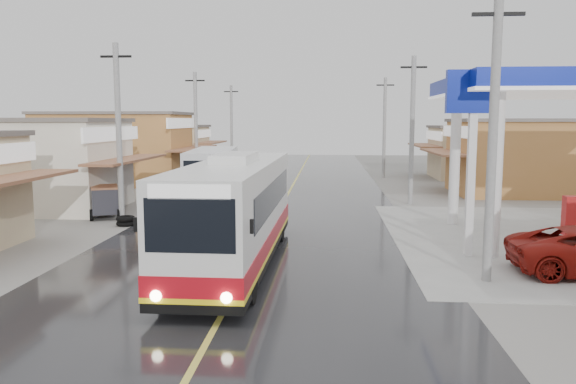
# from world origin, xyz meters

# --- Properties ---
(ground) EXTENTS (120.00, 120.00, 0.00)m
(ground) POSITION_xyz_m (0.00, 0.00, 0.00)
(ground) COLOR slate
(ground) RESTS_ON ground
(road) EXTENTS (12.00, 90.00, 0.02)m
(road) POSITION_xyz_m (0.00, 15.00, 0.01)
(road) COLOR black
(road) RESTS_ON ground
(centre_line) EXTENTS (0.15, 90.00, 0.01)m
(centre_line) POSITION_xyz_m (0.00, 15.00, 0.02)
(centre_line) COLOR #D8CC4C
(centre_line) RESTS_ON road
(shopfronts_left) EXTENTS (11.00, 44.00, 5.20)m
(shopfronts_left) POSITION_xyz_m (-13.00, 18.00, 0.00)
(shopfronts_left) COLOR tan
(shopfronts_left) RESTS_ON ground
(utility_poles_left) EXTENTS (1.60, 50.00, 8.00)m
(utility_poles_left) POSITION_xyz_m (-7.00, 16.00, 0.00)
(utility_poles_left) COLOR gray
(utility_poles_left) RESTS_ON ground
(utility_poles_right) EXTENTS (1.60, 36.00, 8.00)m
(utility_poles_right) POSITION_xyz_m (7.00, 15.00, 0.00)
(utility_poles_right) COLOR gray
(utility_poles_right) RESTS_ON ground
(coach_bus) EXTENTS (2.71, 11.34, 3.53)m
(coach_bus) POSITION_xyz_m (-0.43, 1.48, 1.70)
(coach_bus) COLOR silver
(coach_bus) RESTS_ON road
(second_bus) EXTENTS (3.20, 8.93, 2.90)m
(second_bus) POSITION_xyz_m (-4.18, 16.11, 1.56)
(second_bus) COLOR silver
(second_bus) RESTS_ON road
(cyclist) EXTENTS (0.76, 1.81, 1.90)m
(cyclist) POSITION_xyz_m (-3.41, 11.10, 0.62)
(cyclist) COLOR black
(cyclist) RESTS_ON ground
(tricycle_near) EXTENTS (1.99, 2.19, 1.53)m
(tricycle_near) POSITION_xyz_m (-8.01, 9.52, 0.87)
(tricycle_near) COLOR #26262D
(tricycle_near) RESTS_ON ground
(tyre_stack) EXTENTS (0.82, 0.82, 0.42)m
(tyre_stack) POSITION_xyz_m (-6.34, 7.69, 0.21)
(tyre_stack) COLOR black
(tyre_stack) RESTS_ON ground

